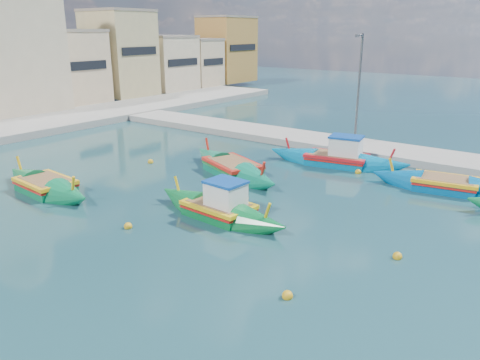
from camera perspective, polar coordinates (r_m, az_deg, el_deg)
ground at (r=16.74m, az=8.55°, el=-11.76°), size 160.00×160.00×0.00m
east_quay at (r=32.68m, az=23.76°, el=2.20°), size 4.00×70.00×0.50m
quay_street_lamp at (r=33.18m, az=14.22°, el=10.60°), size 1.18×0.16×8.00m
luzzu_turquoise_cabin at (r=30.33m, az=11.78°, el=2.45°), size 3.67×9.52×2.99m
luzzu_blue_cabin at (r=21.52m, az=-2.53°, el=-3.64°), size 2.43×7.95×2.78m
luzzu_cyan_mid at (r=27.93m, az=-0.92°, el=1.34°), size 5.54×9.31×2.72m
luzzu_green at (r=26.85m, az=-22.57°, el=-0.79°), size 2.58×8.07×2.50m
luzzu_cyan_south at (r=27.31m, az=23.65°, el=-0.63°), size 3.21×8.16×2.47m
mooring_buoys at (r=21.09m, az=-4.26°, el=-4.90°), size 23.82×17.66×0.36m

